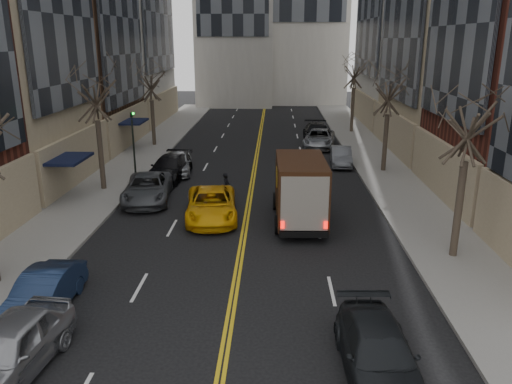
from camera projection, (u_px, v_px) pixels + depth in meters
sidewalk_left at (133, 162)px, 36.54m from camera, size 4.00×66.00×0.15m
sidewalk_right at (380, 164)px, 35.89m from camera, size 4.00×66.00×0.15m
tree_lf_mid at (94, 78)px, 27.94m from camera, size 3.20×3.20×8.91m
tree_lf_far at (150, 73)px, 40.53m from camera, size 3.20×3.20×8.12m
tree_rt_near at (472, 101)px, 18.74m from camera, size 3.20×3.20×8.71m
tree_rt_mid at (390, 80)px, 32.20m from camera, size 3.20×3.20×8.32m
tree_rt_far at (355, 61)px, 46.36m from camera, size 3.20×3.20×9.11m
traffic_signal at (133, 138)px, 30.90m from camera, size 0.29×0.26×4.70m
ups_truck at (300, 190)px, 24.25m from camera, size 2.60×6.07×3.29m
observer_sedan at (378, 354)px, 13.23m from camera, size 2.04×4.76×1.37m
taxi at (211, 205)px, 25.01m from camera, size 3.05×5.56×1.48m
pedestrian at (226, 186)px, 28.04m from camera, size 0.46×0.61×1.52m
parked_lf_a at (9, 349)px, 13.24m from camera, size 2.31×4.80×1.58m
parked_lf_b at (43, 293)px, 16.42m from camera, size 1.51×4.12×1.35m
parked_lf_c at (147, 188)px, 27.76m from camera, size 3.10×5.57×1.47m
parked_lf_d at (169, 168)px, 32.11m from camera, size 2.61×5.32×1.49m
parked_lf_e at (178, 163)px, 33.49m from camera, size 2.26×4.53×1.48m
parked_rt_a at (341, 156)px, 35.66m from camera, size 1.64×4.07×1.31m
parked_rt_b at (319, 138)px, 41.63m from camera, size 3.18×5.66×1.49m
parked_rt_c at (317, 133)px, 43.40m from camera, size 2.31×5.69×1.65m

